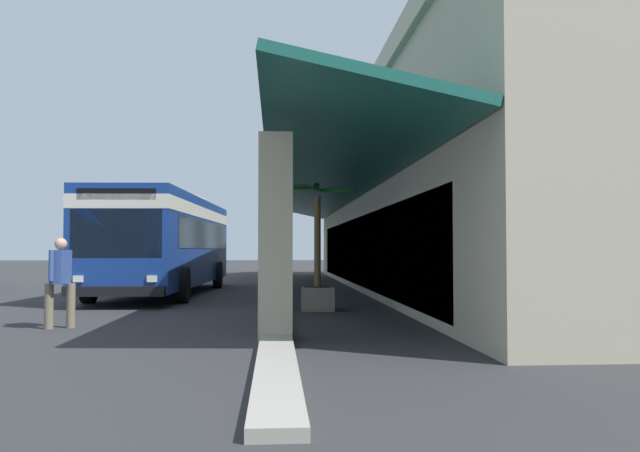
% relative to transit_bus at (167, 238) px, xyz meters
% --- Properties ---
extents(ground, '(120.00, 120.00, 0.00)m').
position_rel_transit_bus_xyz_m(ground, '(-4.63, 7.06, -1.85)').
color(ground, '#2D2D30').
extents(curb_strip, '(36.37, 0.50, 0.12)m').
position_rel_transit_bus_xyz_m(curb_strip, '(-1.68, 3.61, -1.79)').
color(curb_strip, '#9E998E').
rests_on(curb_strip, ground).
extents(plaza_building, '(30.61, 16.93, 6.70)m').
position_rel_transit_bus_xyz_m(plaza_building, '(-1.68, 13.23, 1.50)').
color(plaza_building, '#B2A88E').
rests_on(plaza_building, ground).
extents(transit_bus, '(11.33, 3.20, 3.34)m').
position_rel_transit_bus_xyz_m(transit_bus, '(0.00, 0.00, 0.00)').
color(transit_bus, navy).
rests_on(transit_bus, ground).
extents(pedestrian, '(0.67, 0.51, 1.68)m').
position_rel_transit_bus_xyz_m(pedestrian, '(9.19, -0.40, -0.91)').
color(pedestrian, '#726651').
rests_on(pedestrian, ground).
extents(potted_palm, '(1.98, 1.89, 3.06)m').
position_rel_transit_bus_xyz_m(potted_palm, '(6.07, 4.60, -1.03)').
color(potted_palm, gray).
rests_on(potted_palm, ground).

